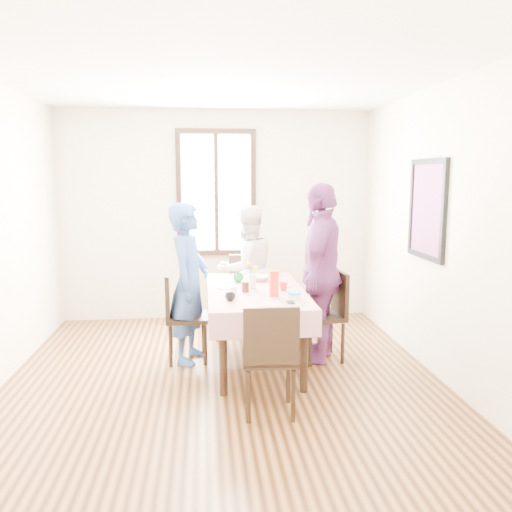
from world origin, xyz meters
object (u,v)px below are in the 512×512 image
(chair_near, at_px, (269,358))
(person_left, at_px, (188,283))
(chair_left, at_px, (187,317))
(person_far, at_px, (247,270))
(dining_table, at_px, (255,327))
(chair_right, at_px, (322,316))
(person_right, at_px, (321,273))
(chair_far, at_px, (246,294))

(chair_near, height_order, person_left, person_left)
(chair_left, xyz_separation_m, person_far, (0.68, 0.93, 0.31))
(dining_table, xyz_separation_m, person_left, (-0.66, 0.15, 0.43))
(dining_table, distance_m, chair_left, 0.70)
(chair_near, bearing_deg, chair_right, 62.42)
(person_right, bearing_deg, dining_table, -61.82)
(chair_left, relative_size, chair_right, 1.00)
(chair_near, bearing_deg, chair_left, 121.67)
(chair_far, xyz_separation_m, chair_near, (0.00, -2.20, 0.00))
(chair_far, xyz_separation_m, person_left, (-0.66, -0.95, 0.35))
(chair_left, relative_size, chair_near, 1.00)
(chair_far, bearing_deg, chair_left, 58.04)
(dining_table, distance_m, chair_far, 1.10)
(chair_left, distance_m, chair_near, 1.43)
(chair_far, height_order, person_far, person_far)
(person_far, height_order, person_right, person_right)
(chair_left, bearing_deg, person_far, 140.53)
(chair_right, relative_size, person_far, 0.60)
(dining_table, bearing_deg, chair_far, 90.00)
(chair_near, distance_m, person_left, 1.46)
(chair_far, bearing_deg, person_far, 93.70)
(person_far, bearing_deg, chair_right, 100.12)
(person_left, relative_size, person_far, 1.06)
(chair_right, relative_size, person_left, 0.57)
(chair_left, bearing_deg, dining_table, 74.35)
(person_right, bearing_deg, chair_far, -123.84)
(dining_table, distance_m, person_far, 1.15)
(chair_left, height_order, person_right, person_right)
(dining_table, bearing_deg, chair_left, 167.59)
(chair_near, bearing_deg, chair_far, 93.07)
(person_left, distance_m, person_far, 1.14)
(chair_left, xyz_separation_m, chair_near, (0.68, -1.25, 0.00))
(person_right, bearing_deg, chair_near, -6.10)
(chair_far, xyz_separation_m, person_right, (0.66, -1.05, 0.45))
(chair_left, xyz_separation_m, person_right, (1.35, -0.10, 0.45))
(chair_far, height_order, chair_near, same)
(dining_table, xyz_separation_m, person_far, (0.00, 1.08, 0.39))
(chair_right, bearing_deg, chair_near, 143.66)
(person_far, bearing_deg, dining_table, 66.63)
(chair_far, bearing_deg, chair_right, 126.69)
(dining_table, relative_size, person_far, 1.05)
(chair_left, height_order, chair_far, same)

